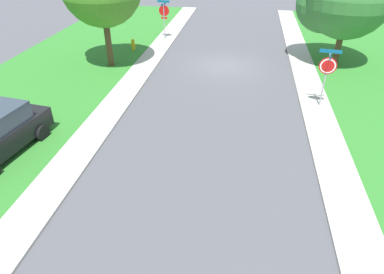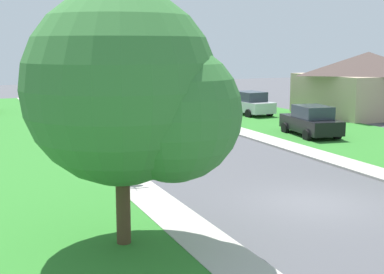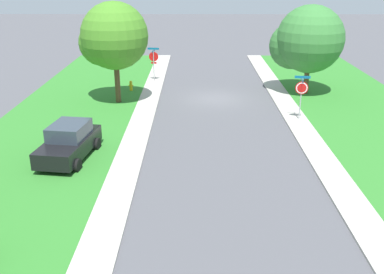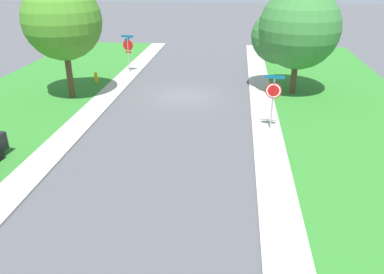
{
  "view_description": "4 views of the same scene",
  "coord_description": "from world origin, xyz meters",
  "px_view_note": "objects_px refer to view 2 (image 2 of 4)",
  "views": [
    {
      "loc": [
        -1.23,
        20.17,
        7.42
      ],
      "look_at": [
        0.28,
        10.59,
        1.4
      ],
      "focal_mm": 32.43,
      "sensor_mm": 36.0,
      "label": 1
    },
    {
      "loc": [
        -10.14,
        -13.7,
        4.98
      ],
      "look_at": [
        -1.81,
        5.65,
        1.4
      ],
      "focal_mm": 49.96,
      "sensor_mm": 36.0,
      "label": 2
    },
    {
      "loc": [
        1.52,
        30.6,
        8.79
      ],
      "look_at": [
        1.62,
        11.31,
        1.4
      ],
      "focal_mm": 41.77,
      "sensor_mm": 36.0,
      "label": 3
    },
    {
      "loc": [
        -3.03,
        22.45,
        7.53
      ],
      "look_at": [
        -1.5,
        9.06,
        1.4
      ],
      "focal_mm": 36.05,
      "sensor_mm": 36.0,
      "label": 4
    }
  ],
  "objects_px": {
    "car_silver_far_down_street": "(249,104)",
    "tree_sidewalk_far": "(152,60)",
    "car_black_near_corner": "(311,121)",
    "house_right_setback": "(367,83)",
    "tree_sidewalk_near": "(176,59)",
    "tree_across_left": "(134,94)",
    "stop_sign_far_corner": "(124,133)"
  },
  "relations": [
    {
      "from": "car_silver_far_down_street",
      "to": "tree_sidewalk_far",
      "type": "bearing_deg",
      "value": 97.99
    },
    {
      "from": "car_silver_far_down_street",
      "to": "tree_sidewalk_far",
      "type": "height_order",
      "value": "tree_sidewalk_far"
    },
    {
      "from": "car_black_near_corner",
      "to": "house_right_setback",
      "type": "relative_size",
      "value": 0.49
    },
    {
      "from": "tree_sidewalk_near",
      "to": "tree_across_left",
      "type": "bearing_deg",
      "value": -113.26
    },
    {
      "from": "tree_sidewalk_near",
      "to": "house_right_setback",
      "type": "bearing_deg",
      "value": -55.72
    },
    {
      "from": "stop_sign_far_corner",
      "to": "tree_sidewalk_far",
      "type": "bearing_deg",
      "value": 69.2
    },
    {
      "from": "tree_sidewalk_far",
      "to": "tree_across_left",
      "type": "xyz_separation_m",
      "value": [
        -13.18,
        -36.96,
        0.14
      ]
    },
    {
      "from": "car_black_near_corner",
      "to": "tree_sidewalk_far",
      "type": "distance_m",
      "value": 25.09
    },
    {
      "from": "car_silver_far_down_street",
      "to": "car_black_near_corner",
      "type": "xyz_separation_m",
      "value": [
        -1.43,
        -9.52,
        0.0
      ]
    },
    {
      "from": "car_silver_far_down_street",
      "to": "house_right_setback",
      "type": "relative_size",
      "value": 0.48
    },
    {
      "from": "car_black_near_corner",
      "to": "house_right_setback",
      "type": "xyz_separation_m",
      "value": [
        9.49,
        6.46,
        1.5
      ]
    },
    {
      "from": "car_silver_far_down_street",
      "to": "tree_across_left",
      "type": "bearing_deg",
      "value": -125.44
    },
    {
      "from": "tree_sidewalk_far",
      "to": "tree_across_left",
      "type": "height_order",
      "value": "tree_across_left"
    },
    {
      "from": "tree_sidewalk_far",
      "to": "tree_across_left",
      "type": "bearing_deg",
      "value": -109.63
    },
    {
      "from": "tree_across_left",
      "to": "tree_sidewalk_far",
      "type": "bearing_deg",
      "value": 70.37
    },
    {
      "from": "car_black_near_corner",
      "to": "tree_sidewalk_far",
      "type": "bearing_deg",
      "value": 91.68
    },
    {
      "from": "tree_sidewalk_near",
      "to": "house_right_setback",
      "type": "relative_size",
      "value": 0.69
    },
    {
      "from": "tree_across_left",
      "to": "house_right_setback",
      "type": "relative_size",
      "value": 0.69
    },
    {
      "from": "car_black_near_corner",
      "to": "tree_sidewalk_far",
      "type": "height_order",
      "value": "tree_sidewalk_far"
    },
    {
      "from": "tree_sidewalk_near",
      "to": "car_black_near_corner",
      "type": "bearing_deg",
      "value": -90.04
    },
    {
      "from": "stop_sign_far_corner",
      "to": "house_right_setback",
      "type": "height_order",
      "value": "house_right_setback"
    },
    {
      "from": "car_black_near_corner",
      "to": "house_right_setback",
      "type": "distance_m",
      "value": 11.58
    },
    {
      "from": "tree_across_left",
      "to": "house_right_setback",
      "type": "height_order",
      "value": "tree_across_left"
    },
    {
      "from": "tree_sidewalk_near",
      "to": "tree_sidewalk_far",
      "type": "relative_size",
      "value": 1.09
    },
    {
      "from": "stop_sign_far_corner",
      "to": "tree_sidewalk_far",
      "type": "distance_m",
      "value": 32.95
    },
    {
      "from": "tree_sidewalk_near",
      "to": "tree_across_left",
      "type": "height_order",
      "value": "tree_across_left"
    },
    {
      "from": "car_silver_far_down_street",
      "to": "house_right_setback",
      "type": "bearing_deg",
      "value": -20.79
    },
    {
      "from": "stop_sign_far_corner",
      "to": "car_silver_far_down_street",
      "type": "distance_m",
      "value": 20.7
    },
    {
      "from": "stop_sign_far_corner",
      "to": "tree_sidewalk_near",
      "type": "distance_m",
      "value": 29.06
    },
    {
      "from": "stop_sign_far_corner",
      "to": "car_black_near_corner",
      "type": "xyz_separation_m",
      "value": [
        12.41,
        5.83,
        -1.01
      ]
    },
    {
      "from": "car_black_near_corner",
      "to": "tree_sidewalk_far",
      "type": "xyz_separation_m",
      "value": [
        -0.73,
        24.92,
        2.84
      ]
    },
    {
      "from": "tree_sidewalk_near",
      "to": "car_silver_far_down_street",
      "type": "bearing_deg",
      "value": -82.57
    }
  ]
}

